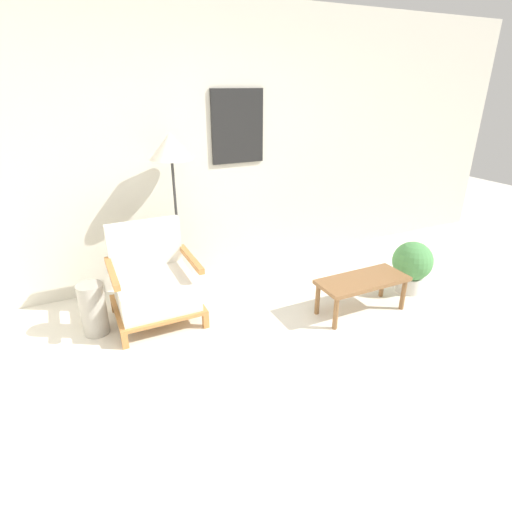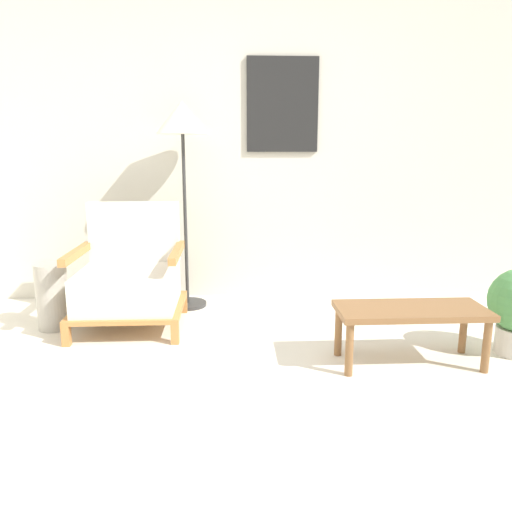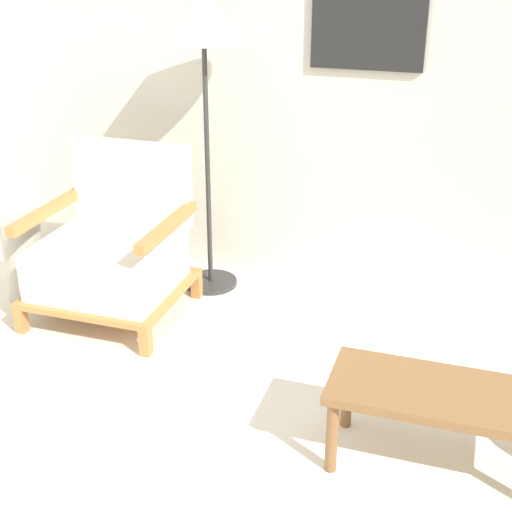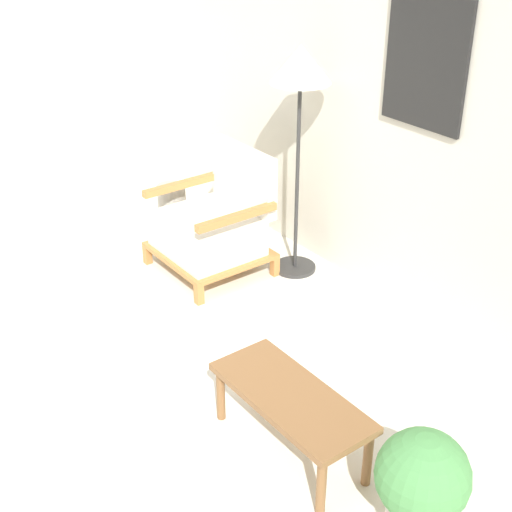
% 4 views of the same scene
% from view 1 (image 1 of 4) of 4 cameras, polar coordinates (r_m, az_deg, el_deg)
% --- Properties ---
extents(ground_plane, '(14.00, 14.00, 0.00)m').
position_cam_1_polar(ground_plane, '(2.86, 11.33, -20.20)').
color(ground_plane, silver).
extents(wall_back, '(8.00, 0.09, 2.70)m').
position_cam_1_polar(wall_back, '(4.19, -6.85, 15.03)').
color(wall_back, beige).
rests_on(wall_back, ground_plane).
extents(armchair, '(0.73, 0.67, 0.84)m').
position_cam_1_polar(armchair, '(3.62, -14.31, -3.96)').
color(armchair, '#B2753D').
rests_on(armchair, ground_plane).
extents(floor_lamp, '(0.39, 0.39, 1.55)m').
position_cam_1_polar(floor_lamp, '(3.79, -11.97, 13.67)').
color(floor_lamp, '#2D2D2D').
rests_on(floor_lamp, ground_plane).
extents(coffee_table, '(0.84, 0.36, 0.34)m').
position_cam_1_polar(coffee_table, '(3.74, 14.95, -3.80)').
color(coffee_table, brown).
rests_on(coffee_table, ground_plane).
extents(vase, '(0.21, 0.21, 0.46)m').
position_cam_1_polar(vase, '(3.61, -22.23, -7.04)').
color(vase, '#9E998E').
rests_on(vase, ground_plane).
extents(potted_plant, '(0.39, 0.39, 0.53)m').
position_cam_1_polar(potted_plant, '(4.27, 21.38, -1.16)').
color(potted_plant, beige).
rests_on(potted_plant, ground_plane).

